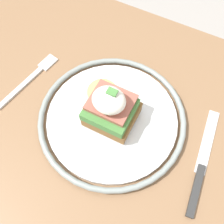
{
  "coord_description": "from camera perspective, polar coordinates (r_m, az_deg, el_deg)",
  "views": [
    {
      "loc": [
        0.14,
        -0.14,
        1.2
      ],
      "look_at": [
        0.04,
        0.05,
        0.78
      ],
      "focal_mm": 45.0,
      "sensor_mm": 36.0,
      "label": 1
    }
  ],
  "objects": [
    {
      "name": "ground_plane",
      "position": [
        1.22,
        -2.85,
        -17.98
      ],
      "size": [
        6.0,
        6.0,
        0.0
      ],
      "primitive_type": "plane",
      "color": "#9E9993"
    },
    {
      "name": "dining_table",
      "position": [
        0.63,
        -5.37,
        -9.3
      ],
      "size": [
        0.96,
        0.65,
        0.74
      ],
      "color": "#846042",
      "rests_on": "ground_plane"
    },
    {
      "name": "plate",
      "position": [
        0.5,
        -0.0,
        -1.41
      ],
      "size": [
        0.26,
        0.26,
        0.02
      ],
      "color": "silver",
      "rests_on": "dining_table"
    },
    {
      "name": "sandwich",
      "position": [
        0.46,
        -0.31,
        0.81
      ],
      "size": [
        0.11,
        0.1,
        0.09
      ],
      "color": "brown",
      "rests_on": "plate"
    },
    {
      "name": "fork",
      "position": [
        0.57,
        -16.22,
        6.57
      ],
      "size": [
        0.04,
        0.15,
        0.0
      ],
      "color": "silver",
      "rests_on": "dining_table"
    },
    {
      "name": "knife",
      "position": [
        0.49,
        17.51,
        -11.19
      ],
      "size": [
        0.04,
        0.2,
        0.01
      ],
      "color": "#2D2D2D",
      "rests_on": "dining_table"
    }
  ]
}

